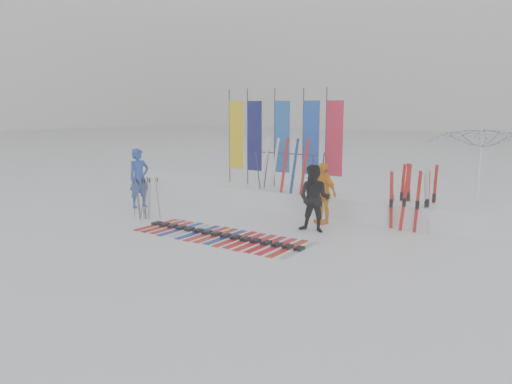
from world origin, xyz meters
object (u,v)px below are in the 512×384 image
Objects in this scene: person_blue at (139,178)px; ski_rack at (289,167)px; tent_canopy at (478,175)px; ski_row at (221,235)px; person_yellow at (323,193)px; person_black at (314,199)px.

ski_rack is (4.23, 2.27, 0.43)m from person_blue.
ski_row is at bearing -134.52° from tent_canopy.
ski_row is at bearing -96.80° from person_yellow.
person_blue is 1.12× the size of person_yellow.
person_yellow is at bearing 97.00° from person_black.
ski_rack is at bearing -48.73° from person_blue.
tent_canopy is at bearing 37.42° from person_black.
person_blue is 0.93× the size of ski_rack.
person_yellow is (-0.27, 1.02, -0.02)m from person_black.
ski_rack is at bearing 126.09° from person_black.
person_black is at bearing 46.08° from ski_row.
person_blue is at bearing -151.82° from ski_rack.
tent_canopy is (9.43, 3.59, 0.42)m from person_blue.
ski_rack is (-1.91, 1.99, 0.51)m from person_black.
ski_rack reaches higher than person_black.
ski_row is at bearing -86.49° from ski_rack.
tent_canopy is 1.50× the size of ski_rack.
person_blue is 0.41× the size of ski_row.
person_blue is 4.82m from ski_rack.
ski_row is at bearing -141.67° from person_black.
tent_canopy is 0.66× the size of ski_row.
tent_canopy is (3.29, 3.31, 0.50)m from person_black.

